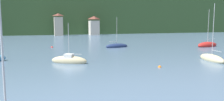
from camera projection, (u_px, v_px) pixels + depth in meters
The scene contains 9 objects.
wooded_hillside at pixel (30, 17), 125.70m from camera, with size 352.00×55.51×57.59m.
shore_building_central at pixel (58, 25), 93.89m from camera, with size 3.74×3.29×9.56m.
shore_building_eastcentral at pixel (94, 26), 99.57m from camera, with size 4.41×4.43×8.61m.
sailboat_mid_1 at pixel (212, 59), 30.92m from camera, with size 2.29×5.45×8.39m.
sailboat_mid_8 at pixel (69, 60), 29.21m from camera, with size 4.97×3.74×5.70m.
sailboat_far_10 at pixel (117, 46), 48.40m from camera, with size 5.62×2.64×6.96m.
sailboat_far_11 at pixel (207, 45), 49.89m from camera, with size 6.35×3.28×8.92m.
mooring_buoy_near at pixel (52, 47), 48.18m from camera, with size 0.52×0.52×0.52m, color red.
mooring_buoy_mid at pixel (160, 67), 26.47m from camera, with size 0.42×0.42×0.42m, color orange.
Camera 1 is at (-8.72, 18.95, 5.29)m, focal length 34.96 mm.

